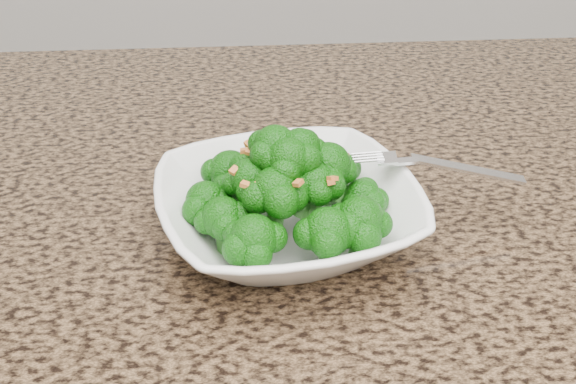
{
  "coord_description": "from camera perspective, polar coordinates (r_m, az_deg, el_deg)",
  "views": [
    {
      "loc": [
        0.03,
        -0.23,
        1.27
      ],
      "look_at": [
        0.07,
        0.31,
        0.95
      ],
      "focal_mm": 45.0,
      "sensor_mm": 36.0,
      "label": 1
    }
  ],
  "objects": [
    {
      "name": "garlic_topping",
      "position": [
        0.59,
        -0.0,
        6.74
      ],
      "size": [
        0.12,
        0.12,
        0.01
      ],
      "primitive_type": null,
      "color": "orange",
      "rests_on": "broccoli_pile"
    },
    {
      "name": "broccoli_pile",
      "position": [
        0.6,
        -0.0,
        3.4
      ],
      "size": [
        0.2,
        0.2,
        0.07
      ],
      "primitive_type": null,
      "color": "#125F0A",
      "rests_on": "bowl"
    },
    {
      "name": "fork",
      "position": [
        0.66,
        9.7,
        2.42
      ],
      "size": [
        0.18,
        0.04,
        0.01
      ],
      "primitive_type": null,
      "rotation": [
        0.0,
        0.0,
        -0.1
      ],
      "color": "silver",
      "rests_on": "bowl"
    },
    {
      "name": "granite_counter",
      "position": [
        0.65,
        -6.39,
        -5.48
      ],
      "size": [
        1.64,
        1.04,
        0.03
      ],
      "primitive_type": "cube",
      "color": "brown",
      "rests_on": "cabinet"
    },
    {
      "name": "bowl",
      "position": [
        0.64,
        -0.0,
        -1.69
      ],
      "size": [
        0.27,
        0.27,
        0.06
      ],
      "primitive_type": "imported",
      "rotation": [
        0.0,
        0.0,
        0.21
      ],
      "color": "white",
      "rests_on": "granite_counter"
    }
  ]
}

